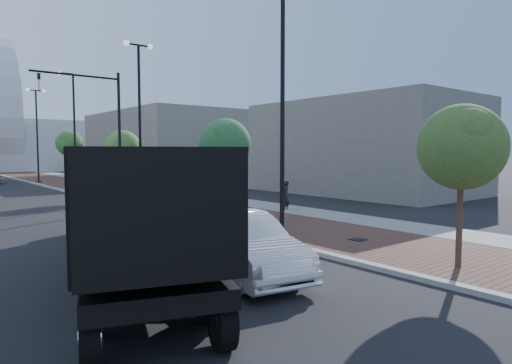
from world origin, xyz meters
TOP-DOWN VIEW (x-y plane):
  - sidewalk at (3.50, 40.00)m, footprint 7.00×140.00m
  - concrete_strip at (6.20, 40.00)m, footprint 2.40×140.00m
  - curb at (0.00, 40.00)m, footprint 0.30×140.00m
  - dump_truck at (-4.56, 11.44)m, footprint 6.60×13.37m
  - white_sedan at (-3.21, 7.38)m, footprint 2.57×5.13m
  - pedestrian at (5.88, 15.62)m, footprint 0.71×0.59m
  - streetlight_1 at (0.49, 10.00)m, footprint 1.44×0.56m
  - streetlight_2 at (0.60, 22.00)m, footprint 1.72×0.56m
  - streetlight_3 at (0.49, 34.00)m, footprint 1.44×0.56m
  - streetlight_4 at (0.60, 46.00)m, footprint 1.72×0.56m
  - traffic_mast at (-0.30, 25.00)m, footprint 5.09×0.20m
  - tree_0 at (1.65, 4.02)m, footprint 2.34×2.28m
  - tree_1 at (1.65, 15.02)m, footprint 2.43×2.38m
  - tree_2 at (1.65, 27.02)m, footprint 2.46×2.42m
  - tree_3 at (1.65, 39.02)m, footprint 2.32×2.26m
  - commercial_block_ne at (16.00, 50.00)m, footprint 12.00×22.00m
  - commercial_block_e at (18.00, 20.00)m, footprint 10.00×16.00m
  - utility_cover_1 at (2.40, 8.00)m, footprint 0.50×0.50m
  - utility_cover_2 at (2.40, 19.00)m, footprint 0.50×0.50m

SIDE VIEW (x-z plane):
  - sidewalk at x=3.50m, z-range 0.00..0.12m
  - concrete_strip at x=6.20m, z-range 0.00..0.13m
  - curb at x=0.00m, z-range 0.00..0.14m
  - utility_cover_1 at x=2.40m, z-range 0.12..0.14m
  - utility_cover_2 at x=2.40m, z-range 0.12..0.14m
  - white_sedan at x=-3.21m, z-range 0.00..1.61m
  - pedestrian at x=5.88m, z-range 0.00..1.65m
  - dump_truck at x=-4.56m, z-range -0.26..3.05m
  - tree_0 at x=1.65m, z-range 1.09..5.58m
  - tree_2 at x=1.65m, z-range 1.08..5.69m
  - commercial_block_e at x=18.00m, z-range 0.00..7.00m
  - tree_1 at x=1.65m, z-range 1.16..5.88m
  - tree_3 at x=1.65m, z-range 1.38..6.43m
  - commercial_block_ne at x=16.00m, z-range 0.00..8.00m
  - streetlight_1 at x=0.49m, z-range -0.26..8.95m
  - streetlight_3 at x=0.49m, z-range -0.26..8.95m
  - streetlight_2 at x=0.60m, z-range 0.18..9.46m
  - streetlight_4 at x=0.60m, z-range 0.18..9.46m
  - traffic_mast at x=-0.30m, z-range 0.98..8.98m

